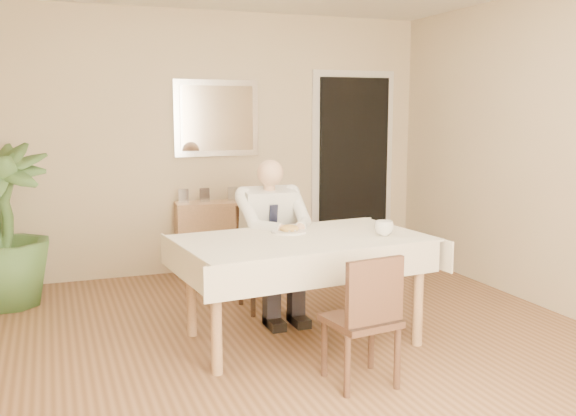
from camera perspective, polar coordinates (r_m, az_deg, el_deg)
name	(u,v)px	position (r m, az deg, el deg)	size (l,w,h in m)	color
room	(307,162)	(4.15, 1.70, 4.09)	(5.00, 5.02, 2.60)	brown
doorway	(353,168)	(7.05, 5.80, 3.53)	(0.96, 0.07, 2.10)	silver
mirror	(217,118)	(6.50, -6.36, 7.94)	(0.86, 0.04, 0.76)	silver
dining_table	(302,249)	(4.51, 1.30, -3.66)	(1.82, 1.19, 0.75)	#AE7D52
chair_far	(263,251)	(5.35, -2.20, -3.83)	(0.42, 0.42, 0.84)	#3A2419
chair_near	(366,314)	(3.84, 6.96, -9.38)	(0.43, 0.43, 0.80)	#3A2419
seated_man	(275,231)	(5.05, -1.21, -2.05)	(0.48, 0.72, 1.24)	silver
plate	(289,231)	(4.65, 0.10, -2.10)	(0.26, 0.26, 0.02)	white
food	(289,229)	(4.65, 0.10, -1.83)	(0.14, 0.14, 0.06)	olive
knife	(297,230)	(4.61, 0.83, -1.99)	(0.01, 0.01, 0.13)	silver
fork	(287,231)	(4.58, -0.11, -2.06)	(0.01, 0.01, 0.13)	silver
coffee_mug	(384,228)	(4.59, 8.52, -1.79)	(0.13, 0.13, 0.10)	white
sideboard	(222,237)	(6.48, -5.86, -2.62)	(0.91, 0.31, 0.73)	#AE7D52
photo_frame_left	(183,196)	(6.36, -9.28, 1.06)	(0.10, 0.02, 0.14)	silver
photo_frame_center	(204,195)	(6.40, -7.44, 1.16)	(0.10, 0.02, 0.14)	silver
photo_frame_right	(233,194)	(6.47, -4.94, 1.28)	(0.10, 0.02, 0.14)	silver
potted_palm	(3,226)	(5.82, -24.03, -1.48)	(0.76, 0.76, 1.36)	#3D602D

